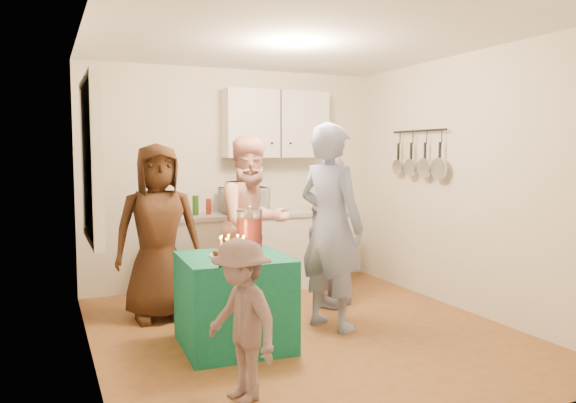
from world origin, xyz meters
name	(u,v)px	position (x,y,z in m)	size (l,w,h in m)	color
floor	(304,331)	(0.00, 0.00, 0.00)	(4.00, 4.00, 0.00)	brown
ceiling	(304,37)	(0.00, 0.00, 2.60)	(4.00, 4.00, 0.00)	white
back_wall	(233,178)	(0.00, 2.00, 1.30)	(3.60, 3.60, 0.00)	silver
left_wall	(88,194)	(-1.80, 0.00, 1.30)	(4.00, 4.00, 0.00)	silver
right_wall	(465,183)	(1.80, 0.00, 1.30)	(4.00, 4.00, 0.00)	silver
window_night	(88,160)	(-1.77, 0.30, 1.55)	(0.04, 1.00, 1.20)	black
counter	(258,252)	(0.20, 1.70, 0.43)	(2.20, 0.58, 0.86)	white
countertop	(258,214)	(0.20, 1.70, 0.89)	(2.24, 0.62, 0.05)	beige
upper_cabinet	(276,124)	(0.50, 1.85, 1.95)	(1.30, 0.30, 0.80)	white
pot_rack	(417,153)	(1.72, 0.70, 1.60)	(0.12, 1.00, 0.60)	black
microwave	(244,200)	(0.03, 1.70, 1.06)	(0.53, 0.36, 0.30)	white
party_table	(234,301)	(-0.69, -0.11, 0.38)	(0.85, 0.85, 0.76)	#0F674C
donut_cake	(232,245)	(-0.70, -0.12, 0.85)	(0.38, 0.38, 0.18)	#381C0C
punch_jar	(250,231)	(-0.47, 0.11, 0.93)	(0.22, 0.22, 0.34)	red
man_birthday	(331,227)	(0.28, 0.01, 0.94)	(0.69, 0.45, 1.88)	#919FD3
woman_back_left	(158,232)	(-1.12, 0.91, 0.85)	(0.83, 0.54, 1.70)	brown
woman_back_center	(253,224)	(-0.18, 0.82, 0.89)	(0.86, 0.67, 1.77)	#E98179
woman_back_right	(330,231)	(0.62, 0.66, 0.79)	(0.93, 0.39, 1.59)	#191038
child_near_left	(241,320)	(-0.97, -1.10, 0.53)	(0.69, 0.40, 1.06)	#665153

